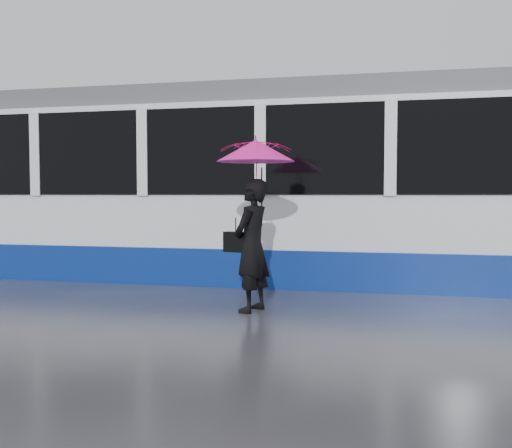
# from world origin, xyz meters

# --- Properties ---
(ground) EXTENTS (90.00, 90.00, 0.00)m
(ground) POSITION_xyz_m (0.00, 0.00, 0.00)
(ground) COLOR #29292E
(ground) RESTS_ON ground
(rails) EXTENTS (34.00, 1.51, 0.02)m
(rails) POSITION_xyz_m (0.00, 2.50, 0.01)
(rails) COLOR #3F3D38
(rails) RESTS_ON ground
(tram) EXTENTS (26.00, 2.56, 3.35)m
(tram) POSITION_xyz_m (-0.15, 2.50, 1.64)
(tram) COLOR white
(tram) RESTS_ON ground
(woman) EXTENTS (0.56, 0.71, 1.70)m
(woman) POSITION_xyz_m (-0.38, -0.48, 0.85)
(woman) COLOR black
(woman) RESTS_ON ground
(umbrella) EXTENTS (1.23, 1.23, 1.15)m
(umbrella) POSITION_xyz_m (-0.33, -0.48, 1.86)
(umbrella) COLOR #FA1565
(umbrella) RESTS_ON ground
(handbag) EXTENTS (0.33, 0.21, 0.44)m
(handbag) POSITION_xyz_m (-0.60, -0.46, 0.89)
(handbag) COLOR black
(handbag) RESTS_ON ground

